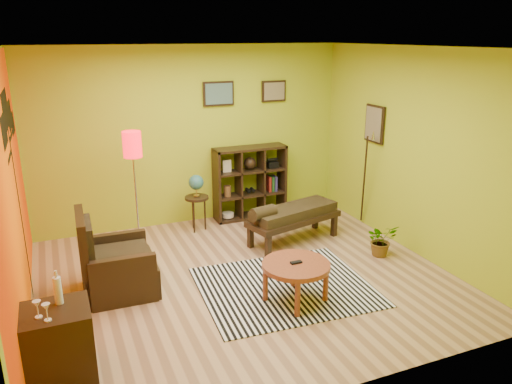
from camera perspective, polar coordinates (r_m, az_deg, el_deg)
name	(u,v)px	position (r m, az deg, el deg)	size (l,w,h in m)	color
ground	(245,278)	(6.39, -1.32, -9.80)	(5.00, 5.00, 0.00)	tan
room_shell	(235,138)	(5.76, -2.36, 6.19)	(5.04, 4.54, 2.82)	#A5BA1F
zebra_rug	(285,287)	(6.18, 3.32, -10.75)	(2.02, 1.71, 0.01)	white
coffee_table	(296,268)	(5.72, 4.59, -8.70)	(0.78, 0.78, 0.50)	brown
armchair	(114,268)	(6.18, -15.96, -8.35)	(0.86, 0.87, 1.02)	black
side_cabinet	(59,344)	(4.89, -21.62, -15.83)	(0.58, 0.53, 1.00)	black
floor_lamp	(133,156)	(6.87, -13.88, 4.07)	(0.26, 0.26, 1.72)	silver
globe_table	(196,189)	(7.69, -6.83, 0.37)	(0.37, 0.37, 0.90)	black
cube_shelf	(251,182)	(8.23, -0.59, 1.10)	(1.20, 0.35, 1.20)	black
bench	(292,215)	(7.28, 4.10, -2.63)	(1.52, 0.85, 0.67)	black
potted_plant	(381,243)	(7.14, 14.08, -5.70)	(0.41, 0.46, 0.36)	#26661E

